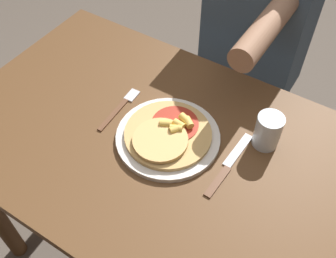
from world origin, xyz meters
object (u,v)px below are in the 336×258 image
Objects in this scene: fork at (121,107)px; knife at (228,165)px; person_diner at (257,33)px; dining_table at (158,168)px; drinking_glass at (268,131)px; plate at (168,137)px; pizza at (168,134)px.

fork is 0.80× the size of knife.
person_diner is (0.17, 0.55, -0.03)m from fork.
drinking_glass reaches higher than dining_table.
person_diner reaches higher than drinking_glass.
dining_table is 0.14m from plate.
person_diner reaches higher than plate.
dining_table is at bearing -92.13° from person_diner.
knife is 0.18× the size of person_diner.
person_diner is (0.02, 0.59, 0.10)m from dining_table.
knife is at bearing 7.99° from dining_table.
pizza is at bearing -9.71° from fork.
drinking_glass is (0.39, 0.10, 0.05)m from fork.
dining_table is 4.12× the size of plate.
dining_table is 6.33× the size of fork.
knife is 2.32× the size of drinking_glass.
dining_table is 4.95× the size of pizza.
knife is 0.59m from person_diner.
dining_table is 0.23m from knife.
dining_table is at bearing -16.83° from fork.
pizza is 0.17m from knife.
drinking_glass reaches higher than plate.
pizza is at bearing -149.65° from drinking_glass.
dining_table is at bearing -172.01° from knife.
drinking_glass is (0.24, 0.14, 0.18)m from dining_table.
drinking_glass is at bearing 68.02° from knife.
drinking_glass is at bearing -64.26° from person_diner.
drinking_glass is at bearing 14.06° from fork.
plate is 0.22× the size of person_diner.
person_diner is (-0.17, 0.57, -0.03)m from knife.
plate is 0.17m from fork.
dining_table is 0.33m from drinking_glass.
person_diner is at bearing 115.74° from drinking_glass.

